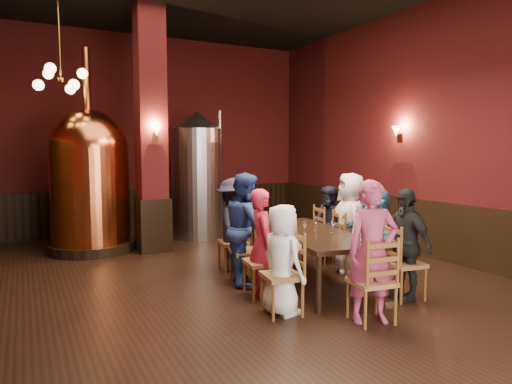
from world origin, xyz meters
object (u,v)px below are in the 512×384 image
dining_table (310,236)px  copper_kettle (90,179)px  person_0 (282,260)px  rose_vase (291,211)px  person_1 (262,243)px  steel_vessel (197,175)px  person_2 (246,228)px

dining_table → copper_kettle: (-2.50, 3.63, 0.68)m
person_0 → rose_vase: person_0 is taller
person_1 → rose_vase: size_ratio=4.67×
person_1 → steel_vessel: bearing=7.1°
person_1 → steel_vessel: (0.65, 4.21, 0.66)m
person_0 → person_1: size_ratio=0.91×
dining_table → person_0: bearing=-130.4°
dining_table → person_2: bearing=158.8°
person_1 → copper_kettle: 4.21m
dining_table → copper_kettle: size_ratio=0.67×
person_0 → steel_vessel: 4.98m
dining_table → person_1: 0.91m
dining_table → steel_vessel: 4.07m
person_0 → rose_vase: (1.08, 1.57, 0.31)m
rose_vase → steel_vessel: bearing=95.8°
person_0 → copper_kettle: size_ratio=0.34×
person_0 → person_1: (0.09, 0.66, 0.06)m
person_2 → steel_vessel: bearing=8.9°
person_0 → copper_kettle: bearing=8.3°
dining_table → rose_vase: (0.10, 0.69, 0.26)m
person_2 → steel_vessel: size_ratio=0.58×
dining_table → person_0: size_ratio=1.96×
copper_kettle → person_2: bearing=-61.9°
person_1 → person_2: (0.09, 0.65, 0.09)m
copper_kettle → steel_vessel: size_ratio=1.38×
rose_vase → person_1: bearing=-137.5°
copper_kettle → rose_vase: 3.94m
person_2 → copper_kettle: copper_kettle is taller
person_2 → copper_kettle: size_ratio=0.42×
person_0 → person_1: bearing=-18.2°
person_0 → copper_kettle: 4.80m
person_1 → person_2: person_2 is taller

